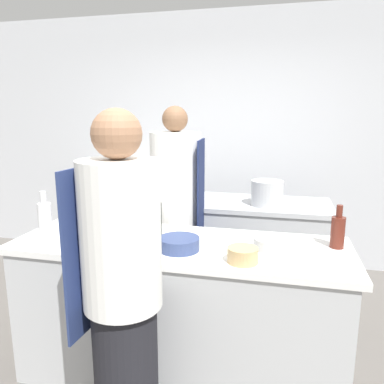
{
  "coord_description": "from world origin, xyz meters",
  "views": [
    {
      "loc": [
        0.59,
        -2.13,
        1.7
      ],
      "look_at": [
        0.0,
        0.35,
        1.16
      ],
      "focal_mm": 35.0,
      "sensor_mm": 36.0,
      "label": 1
    }
  ],
  "objects_px": {
    "bottle_vinegar": "(45,217)",
    "bowl_prep_small": "(243,255)",
    "bowl_wooden_salad": "(179,244)",
    "cup": "(72,228)",
    "bowl_mixing_large": "(270,243)",
    "oven_range": "(130,222)",
    "chef_at_prep_near": "(122,291)",
    "chef_at_stove": "(176,217)",
    "bottle_wine": "(338,231)",
    "bottle_olive_oil": "(156,218)",
    "bowl_ceramic_blue": "(118,223)",
    "stockpot": "(267,193)"
  },
  "relations": [
    {
      "from": "bottle_vinegar",
      "to": "bowl_prep_small",
      "type": "bearing_deg",
      "value": -8.19
    },
    {
      "from": "bowl_wooden_salad",
      "to": "cup",
      "type": "xyz_separation_m",
      "value": [
        -0.76,
        0.1,
        0.01
      ]
    },
    {
      "from": "bowl_mixing_large",
      "to": "bowl_wooden_salad",
      "type": "height_order",
      "value": "bowl_wooden_salad"
    },
    {
      "from": "oven_range",
      "to": "chef_at_prep_near",
      "type": "relative_size",
      "value": 0.54
    },
    {
      "from": "oven_range",
      "to": "bottle_vinegar",
      "type": "xyz_separation_m",
      "value": [
        0.17,
        -1.79,
        0.56
      ]
    },
    {
      "from": "chef_at_stove",
      "to": "bottle_wine",
      "type": "xyz_separation_m",
      "value": [
        1.15,
        -0.56,
        0.14
      ]
    },
    {
      "from": "bottle_olive_oil",
      "to": "cup",
      "type": "bearing_deg",
      "value": -170.21
    },
    {
      "from": "chef_at_prep_near",
      "to": "bowl_mixing_large",
      "type": "height_order",
      "value": "chef_at_prep_near"
    },
    {
      "from": "bottle_vinegar",
      "to": "bottle_wine",
      "type": "height_order",
      "value": "bottle_vinegar"
    },
    {
      "from": "chef_at_stove",
      "to": "bottle_olive_oil",
      "type": "distance_m",
      "value": 0.64
    },
    {
      "from": "oven_range",
      "to": "chef_at_prep_near",
      "type": "xyz_separation_m",
      "value": [
        0.96,
        -2.35,
        0.4
      ]
    },
    {
      "from": "chef_at_stove",
      "to": "bottle_olive_oil",
      "type": "xyz_separation_m",
      "value": [
        0.04,
        -0.62,
        0.16
      ]
    },
    {
      "from": "bowl_ceramic_blue",
      "to": "stockpot",
      "type": "xyz_separation_m",
      "value": [
        0.98,
        0.93,
        0.07
      ]
    },
    {
      "from": "chef_at_stove",
      "to": "chef_at_prep_near",
      "type": "bearing_deg",
      "value": -0.63
    },
    {
      "from": "bottle_vinegar",
      "to": "bowl_wooden_salad",
      "type": "relative_size",
      "value": 1.2
    },
    {
      "from": "bottle_vinegar",
      "to": "cup",
      "type": "distance_m",
      "value": 0.2
    },
    {
      "from": "bottle_olive_oil",
      "to": "cup",
      "type": "xyz_separation_m",
      "value": [
        -0.55,
        -0.09,
        -0.07
      ]
    },
    {
      "from": "chef_at_stove",
      "to": "cup",
      "type": "distance_m",
      "value": 0.88
    },
    {
      "from": "chef_at_prep_near",
      "to": "bottle_olive_oil",
      "type": "relative_size",
      "value": 5.5
    },
    {
      "from": "chef_at_prep_near",
      "to": "stockpot",
      "type": "distance_m",
      "value": 1.81
    },
    {
      "from": "bowl_mixing_large",
      "to": "bowl_ceramic_blue",
      "type": "distance_m",
      "value": 1.05
    },
    {
      "from": "bottle_olive_oil",
      "to": "bowl_ceramic_blue",
      "type": "height_order",
      "value": "bottle_olive_oil"
    },
    {
      "from": "bottle_vinegar",
      "to": "bowl_wooden_salad",
      "type": "distance_m",
      "value": 0.95
    },
    {
      "from": "bottle_vinegar",
      "to": "bowl_ceramic_blue",
      "type": "xyz_separation_m",
      "value": [
        0.43,
        0.21,
        -0.08
      ]
    },
    {
      "from": "bowl_wooden_salad",
      "to": "chef_at_stove",
      "type": "bearing_deg",
      "value": 106.87
    },
    {
      "from": "bowl_mixing_large",
      "to": "bowl_prep_small",
      "type": "height_order",
      "value": "bowl_prep_small"
    },
    {
      "from": "bowl_mixing_large",
      "to": "cup",
      "type": "relative_size",
      "value": 1.88
    },
    {
      "from": "bottle_wine",
      "to": "bowl_wooden_salad",
      "type": "height_order",
      "value": "bottle_wine"
    },
    {
      "from": "bowl_prep_small",
      "to": "cup",
      "type": "distance_m",
      "value": 1.16
    },
    {
      "from": "chef_at_stove",
      "to": "bottle_vinegar",
      "type": "relative_size",
      "value": 6.09
    },
    {
      "from": "bowl_mixing_large",
      "to": "stockpot",
      "type": "relative_size",
      "value": 0.7
    },
    {
      "from": "bowl_prep_small",
      "to": "bottle_olive_oil",
      "type": "bearing_deg",
      "value": 153.43
    },
    {
      "from": "bottle_olive_oil",
      "to": "bowl_wooden_salad",
      "type": "bearing_deg",
      "value": -42.6
    },
    {
      "from": "bottle_vinegar",
      "to": "bowl_prep_small",
      "type": "relative_size",
      "value": 1.74
    },
    {
      "from": "bottle_vinegar",
      "to": "stockpot",
      "type": "bearing_deg",
      "value": 39.07
    },
    {
      "from": "chef_at_stove",
      "to": "bottle_vinegar",
      "type": "xyz_separation_m",
      "value": [
        -0.7,
        -0.73,
        0.15
      ]
    },
    {
      "from": "chef_at_prep_near",
      "to": "bottle_vinegar",
      "type": "bearing_deg",
      "value": 59.64
    },
    {
      "from": "chef_at_stove",
      "to": "bowl_wooden_salad",
      "type": "relative_size",
      "value": 7.31
    },
    {
      "from": "cup",
      "to": "bottle_olive_oil",
      "type": "bearing_deg",
      "value": 9.79
    },
    {
      "from": "bottle_vinegar",
      "to": "chef_at_stove",
      "type": "bearing_deg",
      "value": 45.98
    },
    {
      "from": "bottle_wine",
      "to": "cup",
      "type": "bearing_deg",
      "value": -174.63
    },
    {
      "from": "bowl_wooden_salad",
      "to": "cup",
      "type": "bearing_deg",
      "value": 172.64
    },
    {
      "from": "bottle_olive_oil",
      "to": "bowl_wooden_salad",
      "type": "xyz_separation_m",
      "value": [
        0.21,
        -0.19,
        -0.09
      ]
    },
    {
      "from": "bottle_wine",
      "to": "cup",
      "type": "xyz_separation_m",
      "value": [
        -1.67,
        -0.16,
        -0.05
      ]
    },
    {
      "from": "chef_at_stove",
      "to": "bowl_wooden_salad",
      "type": "xyz_separation_m",
      "value": [
        0.25,
        -0.81,
        0.08
      ]
    },
    {
      "from": "bowl_mixing_large",
      "to": "cup",
      "type": "height_order",
      "value": "cup"
    },
    {
      "from": "bowl_wooden_salad",
      "to": "bowl_prep_small",
      "type": "bearing_deg",
      "value": -15.11
    },
    {
      "from": "cup",
      "to": "bowl_prep_small",
      "type": "bearing_deg",
      "value": -10.0
    },
    {
      "from": "oven_range",
      "to": "bowl_wooden_salad",
      "type": "relative_size",
      "value": 3.86
    },
    {
      "from": "bowl_ceramic_blue",
      "to": "bottle_vinegar",
      "type": "bearing_deg",
      "value": -153.51
    }
  ]
}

